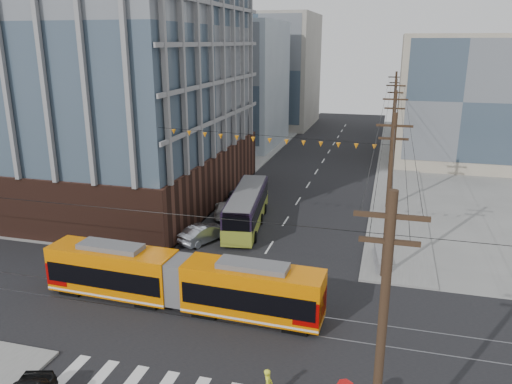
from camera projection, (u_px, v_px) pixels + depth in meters
ground at (204, 353)px, 25.23m from camera, size 160.00×160.00×0.00m
office_building at (70, 50)px, 47.86m from camera, size 30.00×25.00×28.60m
bg_bldg_nw_near at (220, 84)px, 74.93m from camera, size 18.00×16.00×18.00m
bg_bldg_ne_near at (456, 100)px, 63.23m from camera, size 14.00×14.00×16.00m
bg_bldg_nw_far at (271, 70)px, 92.36m from camera, size 16.00×18.00×20.00m
bg_bldg_ne_far at (455, 93)px, 81.50m from camera, size 16.00×16.00×14.00m
utility_pole_near at (380, 354)px, 15.96m from camera, size 0.30×0.30×11.00m
utility_pole_far at (394, 110)px, 73.23m from camera, size 0.30×0.30×11.00m
streetcar at (180, 281)px, 29.27m from camera, size 17.05×3.02×3.27m
city_bus at (247, 208)px, 42.32m from camera, size 3.85×11.28×3.13m
parked_car_silver at (204, 233)px, 39.09m from camera, size 3.20×4.58×1.43m
parked_car_white at (225, 209)px, 44.96m from camera, size 2.95×4.75×1.28m
parked_car_grey at (247, 191)px, 50.48m from camera, size 2.96×4.87×1.26m
jersey_barrier at (381, 258)px, 35.28m from camera, size 1.43×4.32×0.85m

